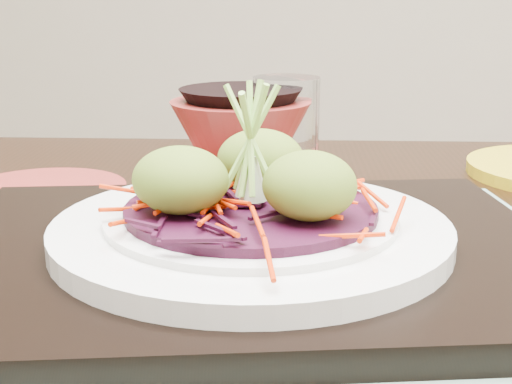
% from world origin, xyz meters
% --- Properties ---
extents(placemat, '(0.53, 0.45, 0.00)m').
position_xyz_m(placemat, '(-0.08, -0.08, 0.81)').
color(placemat, gray).
rests_on(placemat, dining_table).
extents(serving_tray, '(0.45, 0.38, 0.02)m').
position_xyz_m(serving_tray, '(-0.08, -0.08, 0.82)').
color(serving_tray, black).
rests_on(serving_tray, placemat).
extents(white_plate, '(0.26, 0.26, 0.02)m').
position_xyz_m(white_plate, '(-0.08, -0.08, 0.83)').
color(white_plate, silver).
rests_on(white_plate, serving_tray).
extents(cabbage_bed, '(0.16, 0.16, 0.01)m').
position_xyz_m(cabbage_bed, '(-0.08, -0.08, 0.85)').
color(cabbage_bed, '#370B22').
rests_on(cabbage_bed, white_plate).
extents(carrot_julienne, '(0.20, 0.20, 0.01)m').
position_xyz_m(carrot_julienne, '(-0.08, -0.08, 0.86)').
color(carrot_julienne, red).
rests_on(carrot_julienne, cabbage_bed).
extents(guacamole_scoops, '(0.14, 0.12, 0.04)m').
position_xyz_m(guacamole_scoops, '(-0.08, -0.08, 0.87)').
color(guacamole_scoops, '#577222').
rests_on(guacamole_scoops, cabbage_bed).
extents(scallion_garnish, '(0.06, 0.06, 0.09)m').
position_xyz_m(scallion_garnish, '(-0.08, -0.08, 0.89)').
color(scallion_garnish, '#8FC850').
rests_on(scallion_garnish, cabbage_bed).
extents(terracotta_side_plate, '(0.20, 0.20, 0.01)m').
position_xyz_m(terracotta_side_plate, '(-0.29, 0.06, 0.81)').
color(terracotta_side_plate, maroon).
rests_on(terracotta_side_plate, dining_table).
extents(water_glass, '(0.08, 0.08, 0.10)m').
position_xyz_m(water_glass, '(-0.09, 0.20, 0.85)').
color(water_glass, white).
rests_on(water_glass, dining_table).
extents(terracotta_bowl_set, '(0.25, 0.25, 0.08)m').
position_xyz_m(terracotta_bowl_set, '(-0.13, 0.16, 0.84)').
color(terracotta_bowl_set, maroon).
rests_on(terracotta_bowl_set, dining_table).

